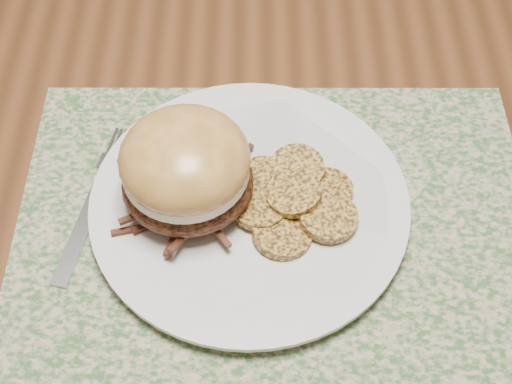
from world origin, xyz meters
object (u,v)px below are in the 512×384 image
at_px(fork, 94,201).
at_px(dining_table, 138,205).
at_px(dinner_plate, 250,204).
at_px(pork_sandwich, 186,169).

bearing_deg(fork, dining_table, 80.13).
height_order(dinner_plate, fork, dinner_plate).
relative_size(dining_table, fork, 8.77).
distance_m(dining_table, dinner_plate, 0.16).
relative_size(dining_table, dinner_plate, 5.77).
height_order(pork_sandwich, fork, pork_sandwich).
xyz_separation_m(dinner_plate, fork, (-0.14, 0.01, -0.01)).
bearing_deg(pork_sandwich, dinner_plate, -5.35).
bearing_deg(pork_sandwich, dining_table, 132.06).
bearing_deg(dining_table, fork, -111.75).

